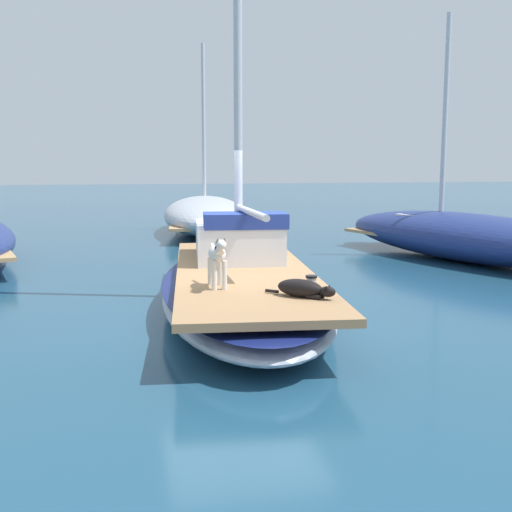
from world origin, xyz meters
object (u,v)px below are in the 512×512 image
Objects in this scene: sailboat_main at (243,289)px; moored_boat_far_astern at (205,214)px; moored_boat_starboard_side at (465,236)px; dog_white at (218,256)px; deck_winch at (311,284)px; dog_black at (303,288)px.

moored_boat_far_astern is at bearing 86.10° from sailboat_main.
moored_boat_starboard_side is (6.06, 4.00, 0.25)m from sailboat_main.
sailboat_main is at bearing -93.90° from moored_boat_far_astern.
moored_boat_starboard_side is at bearing 39.06° from dog_white.
moored_boat_far_astern is (0.77, 11.28, 0.27)m from sailboat_main.
deck_winch is at bearing -73.85° from sailboat_main.
sailboat_main is at bearing -146.53° from moored_boat_starboard_side.
dog_white is (-0.94, 0.78, 0.32)m from dog_black.
sailboat_main is 9.63× the size of dog_black.
deck_winch is at bearing -23.12° from dog_white.
dog_white is 4.46× the size of deck_winch.
dog_black is at bearing -39.70° from dog_white.
deck_winch is 0.03× the size of moored_boat_far_astern.
sailboat_main is 35.42× the size of deck_winch.
dog_black is 0.09× the size of moored_boat_far_astern.
sailboat_main is 0.91× the size of moored_boat_starboard_side.
dog_white is 8.58m from moored_boat_starboard_side.
dog_white reaches higher than deck_winch.
dog_white is 12.76m from moored_boat_far_astern.
moored_boat_far_astern is at bearing 89.02° from deck_winch.
dog_black is 0.09× the size of moored_boat_starboard_side.
sailboat_main is at bearing 106.15° from deck_winch.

